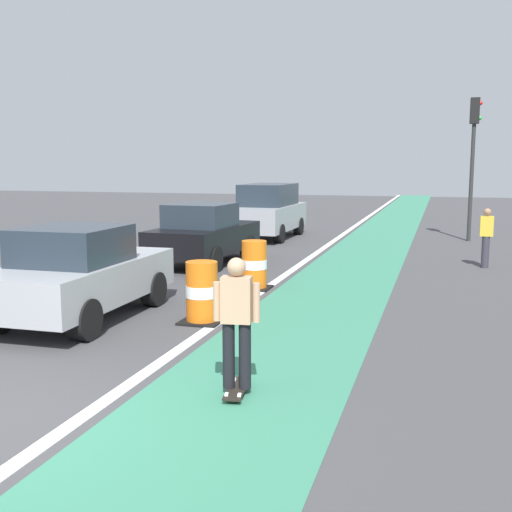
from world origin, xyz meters
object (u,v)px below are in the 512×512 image
at_px(skateboarder_on_lane, 237,321).
at_px(parked_sedan_nearest, 79,274).
at_px(parked_sedan_second, 204,234).
at_px(parked_suv_third, 269,211).
at_px(traffic_barrel_mid, 254,265).
at_px(pedestrian_crossing, 486,236).
at_px(traffic_barrel_front, 202,293).
at_px(traffic_light_corner, 473,144).

height_order(skateboarder_on_lane, parked_sedan_nearest, parked_sedan_nearest).
bearing_deg(skateboarder_on_lane, parked_sedan_second, 113.61).
xyz_separation_m(parked_suv_third, traffic_barrel_mid, (2.30, -9.48, -0.50)).
distance_m(skateboarder_on_lane, pedestrian_crossing, 11.36).
height_order(parked_sedan_nearest, traffic_barrel_front, parked_sedan_nearest).
bearing_deg(parked_sedan_second, traffic_barrel_front, -68.95).
bearing_deg(pedestrian_crossing, traffic_barrel_mid, -138.66).
relative_size(skateboarder_on_lane, traffic_barrel_mid, 1.55).
distance_m(skateboarder_on_lane, parked_sedan_second, 10.15).
xyz_separation_m(skateboarder_on_lane, traffic_barrel_mid, (-1.67, 6.27, -0.38)).
xyz_separation_m(parked_sedan_second, traffic_light_corner, (7.35, 7.64, 2.67)).
height_order(parked_sedan_nearest, parked_suv_third, parked_suv_third).
bearing_deg(parked_sedan_second, traffic_barrel_mid, -51.69).
relative_size(traffic_light_corner, pedestrian_crossing, 3.17).
bearing_deg(pedestrian_crossing, traffic_light_corner, 91.83).
distance_m(traffic_barrel_mid, pedestrian_crossing, 6.88).
xyz_separation_m(parked_sedan_nearest, parked_sedan_second, (-0.17, 6.57, 0.00)).
relative_size(skateboarder_on_lane, traffic_light_corner, 0.33).
height_order(parked_sedan_nearest, pedestrian_crossing, parked_sedan_nearest).
bearing_deg(parked_sedan_second, traffic_light_corner, 46.09).
xyz_separation_m(parked_suv_third, traffic_barrel_front, (2.28, -12.62, -0.50)).
distance_m(skateboarder_on_lane, traffic_barrel_front, 3.58).
relative_size(parked_sedan_nearest, traffic_barrel_front, 3.78).
relative_size(skateboarder_on_lane, traffic_barrel_front, 1.55).
relative_size(parked_sedan_nearest, parked_suv_third, 0.89).
height_order(traffic_light_corner, pedestrian_crossing, traffic_light_corner).
relative_size(parked_sedan_second, traffic_barrel_mid, 3.85).
bearing_deg(traffic_barrel_mid, traffic_barrel_front, -90.31).
height_order(skateboarder_on_lane, traffic_light_corner, traffic_light_corner).
xyz_separation_m(traffic_barrel_front, pedestrian_crossing, (5.18, 7.68, 0.33)).
bearing_deg(parked_suv_third, skateboarder_on_lane, -75.86).
bearing_deg(skateboarder_on_lane, parked_sedan_nearest, 144.98).
bearing_deg(pedestrian_crossing, parked_sedan_second, -168.66).
xyz_separation_m(skateboarder_on_lane, pedestrian_crossing, (3.48, 10.81, -0.05)).
distance_m(skateboarder_on_lane, parked_suv_third, 16.25).
xyz_separation_m(traffic_barrel_mid, pedestrian_crossing, (5.16, 4.54, 0.33)).
distance_m(parked_suv_third, traffic_barrel_mid, 9.77).
distance_m(parked_suv_third, traffic_barrel_front, 12.83).
distance_m(parked_suv_third, traffic_light_corner, 7.76).
height_order(parked_sedan_second, traffic_barrel_mid, parked_sedan_second).
bearing_deg(pedestrian_crossing, parked_suv_third, 146.44).
bearing_deg(skateboarder_on_lane, traffic_light_corner, 79.01).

